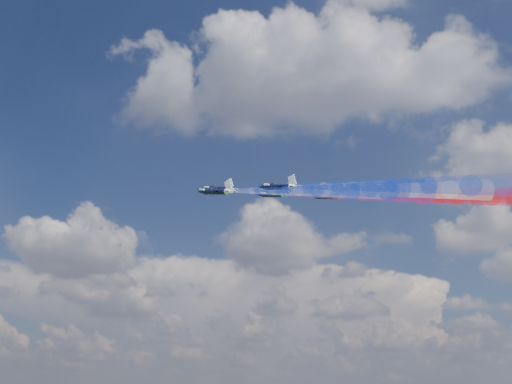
% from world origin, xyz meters
% --- Properties ---
extents(jet_lead, '(15.10, 14.37, 7.17)m').
position_xyz_m(jet_lead, '(9.10, -11.17, 172.98)').
color(jet_lead, black).
extents(trail_lead, '(40.66, 27.16, 14.50)m').
position_xyz_m(trail_lead, '(32.51, -25.22, 166.79)').
color(trail_lead, white).
extents(jet_inner_left, '(15.10, 14.37, 7.17)m').
position_xyz_m(jet_inner_left, '(13.49, -24.35, 168.91)').
color(jet_inner_left, black).
extents(trail_inner_left, '(40.66, 27.16, 14.50)m').
position_xyz_m(trail_inner_left, '(36.90, -38.41, 162.73)').
color(trail_inner_left, '#1734C6').
extents(jet_inner_right, '(15.10, 14.37, 7.17)m').
position_xyz_m(jet_inner_right, '(22.97, -8.92, 171.59)').
color(jet_inner_right, black).
extents(trail_inner_right, '(40.66, 27.16, 14.50)m').
position_xyz_m(trail_inner_right, '(46.37, -22.97, 165.40)').
color(trail_inner_right, red).
extents(jet_outer_left, '(15.10, 14.37, 7.17)m').
position_xyz_m(jet_outer_left, '(17.13, -37.58, 163.88)').
color(jet_outer_left, black).
extents(trail_outer_left, '(40.66, 27.16, 14.50)m').
position_xyz_m(trail_outer_left, '(40.54, -51.63, 157.69)').
color(trail_outer_left, '#1734C6').
extents(jet_center_third, '(15.10, 14.37, 7.17)m').
position_xyz_m(jet_center_third, '(27.47, -22.31, 168.03)').
color(jet_center_third, black).
extents(trail_center_third, '(40.66, 27.16, 14.50)m').
position_xyz_m(trail_center_third, '(50.87, -36.37, 161.84)').
color(trail_center_third, white).
extents(jet_outer_right, '(15.10, 14.37, 7.17)m').
position_xyz_m(jet_outer_right, '(36.52, -6.48, 170.77)').
color(jet_outer_right, black).
extents(trail_outer_right, '(40.66, 27.16, 14.50)m').
position_xyz_m(trail_outer_right, '(59.92, -20.53, 164.59)').
color(trail_outer_right, red).
extents(jet_rear_left, '(15.10, 14.37, 7.17)m').
position_xyz_m(jet_rear_left, '(30.06, -35.14, 164.67)').
color(jet_rear_left, black).
extents(trail_rear_left, '(40.66, 27.16, 14.50)m').
position_xyz_m(trail_rear_left, '(53.46, -49.20, 158.49)').
color(trail_rear_left, '#1734C6').
extents(jet_rear_right, '(15.10, 14.37, 7.17)m').
position_xyz_m(jet_rear_right, '(38.79, -21.11, 166.58)').
color(jet_rear_right, black).
extents(trail_rear_right, '(40.66, 27.16, 14.50)m').
position_xyz_m(trail_rear_right, '(62.19, -35.16, 160.39)').
color(trail_rear_right, red).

